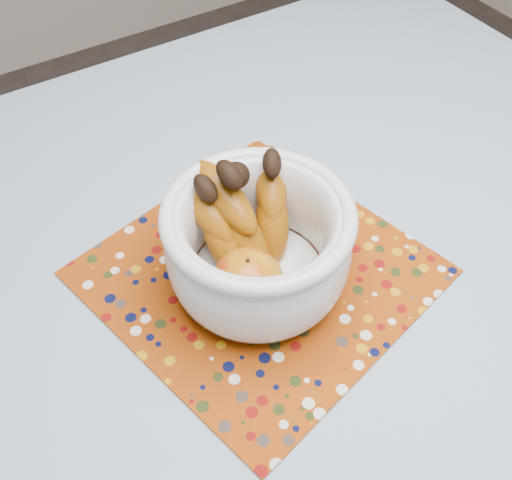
% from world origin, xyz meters
% --- Properties ---
extents(table, '(1.20, 1.20, 0.75)m').
position_xyz_m(table, '(0.00, 0.00, 0.67)').
color(table, brown).
rests_on(table, ground).
extents(tablecloth, '(1.32, 1.32, 0.01)m').
position_xyz_m(tablecloth, '(0.00, 0.00, 0.76)').
color(tablecloth, '#658AA8').
rests_on(tablecloth, table).
extents(placemat, '(0.48, 0.48, 0.00)m').
position_xyz_m(placemat, '(-0.10, 0.06, 0.76)').
color(placemat, '#863307').
rests_on(placemat, tablecloth).
extents(fruit_bowl, '(0.25, 0.25, 0.18)m').
position_xyz_m(fruit_bowl, '(-0.11, 0.06, 0.85)').
color(fruit_bowl, silver).
rests_on(fruit_bowl, placemat).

